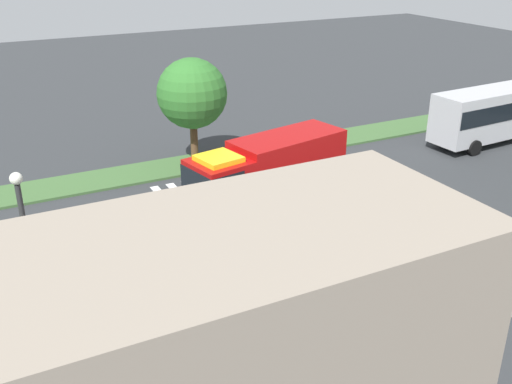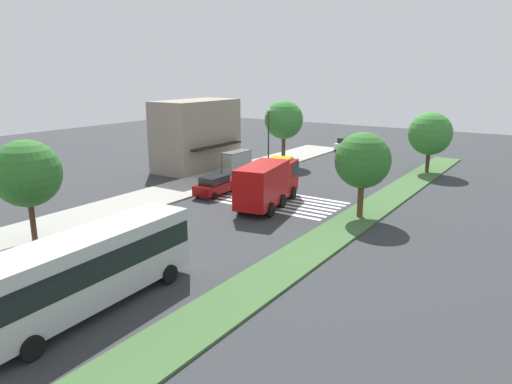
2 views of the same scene
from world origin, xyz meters
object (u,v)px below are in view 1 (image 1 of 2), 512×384
object	(u,v)px
parked_car_mid	(324,242)
bench_near_shelter	(285,302)
fire_truck	(265,172)
bus_stop_shelter	(179,301)
median_tree_far_west	(192,94)
transit_bus	(504,109)
street_lamp	(30,260)

from	to	relation	value
parked_car_mid	bench_near_shelter	distance (m)	4.43
fire_truck	bus_stop_shelter	world-z (taller)	fire_truck
parked_car_mid	median_tree_far_west	distance (m)	13.61
fire_truck	median_tree_far_west	world-z (taller)	median_tree_far_west
fire_truck	transit_bus	world-z (taller)	fire_truck
transit_bus	median_tree_far_west	xyz separation A→B (m)	(20.02, -5.04, 2.22)
parked_car_mid	bus_stop_shelter	bearing A→B (deg)	17.90
bench_near_shelter	median_tree_far_west	size ratio (longest dim) A/B	0.26
parked_car_mid	median_tree_far_west	world-z (taller)	median_tree_far_west
bench_near_shelter	street_lamp	size ratio (longest dim) A/B	0.24
median_tree_far_west	street_lamp	bearing A→B (deg)	53.72
parked_car_mid	bus_stop_shelter	world-z (taller)	bus_stop_shelter
fire_truck	street_lamp	bearing A→B (deg)	20.93
median_tree_far_west	fire_truck	bearing A→B (deg)	95.86
bus_stop_shelter	transit_bus	bearing A→B (deg)	-157.95
bench_near_shelter	street_lamp	xyz separation A→B (m)	(8.14, -0.94, 3.44)
bus_stop_shelter	street_lamp	world-z (taller)	street_lamp
parked_car_mid	street_lamp	size ratio (longest dim) A/B	0.69
fire_truck	parked_car_mid	bearing A→B (deg)	77.05
fire_truck	bus_stop_shelter	distance (m)	11.34
fire_truck	parked_car_mid	size ratio (longest dim) A/B	1.96
bench_near_shelter	street_lamp	world-z (taller)	street_lamp
street_lamp	median_tree_far_west	size ratio (longest dim) A/B	1.06
bus_stop_shelter	bench_near_shelter	bearing A→B (deg)	-179.83
fire_truck	bench_near_shelter	distance (m)	9.25
parked_car_mid	bench_near_shelter	world-z (taller)	parked_car_mid
transit_bus	bench_near_shelter	bearing A→B (deg)	-157.40
bench_near_shelter	street_lamp	distance (m)	8.89
transit_bus	median_tree_far_west	size ratio (longest dim) A/B	1.79
fire_truck	bench_near_shelter	bearing A→B (deg)	55.32
fire_truck	transit_bus	bearing A→B (deg)	175.85
parked_car_mid	median_tree_far_west	size ratio (longest dim) A/B	0.73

